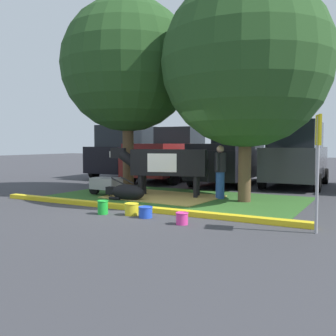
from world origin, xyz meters
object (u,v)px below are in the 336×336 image
Objects in this scene: person_handler at (220,170)px; wheelbarrow at (106,184)px; bucket_yellow at (132,209)px; cow_holstein at (166,163)px; shade_tree_left at (128,66)px; calf_lying at (127,192)px; shade_tree_right at (246,63)px; bucket_green at (103,207)px; bucket_blue at (146,212)px; suv_dark_grey at (296,154)px; parking_sign at (318,150)px; bucket_pink at (182,218)px; suv_black at (128,151)px; pickup_truck_maroon at (172,156)px; pickup_truck_black at (232,157)px.

person_handler reaches higher than wheelbarrow.
bucket_yellow is at bearing -41.87° from wheelbarrow.
cow_holstein is at bearing -167.12° from person_handler.
calf_lying is (1.07, -1.61, -4.05)m from shade_tree_left.
shade_tree_left is 1.03× the size of shade_tree_right.
bucket_blue is (1.12, 0.12, -0.04)m from bucket_green.
wheelbarrow is (-1.17, 0.49, 0.15)m from calf_lying.
suv_dark_grey is (4.78, 5.75, 0.88)m from wheelbarrow.
parking_sign is at bearing 4.28° from bucket_blue.
wheelbarrow is (-0.10, -1.13, -3.90)m from shade_tree_left.
bucket_pink is at bearing -13.14° from bucket_blue.
parking_sign is 6.71× the size of bucket_blue.
suv_black reaches higher than bucket_green.
bucket_pink is at bearing -36.78° from calf_lying.
pickup_truck_maroon and pickup_truck_black have the same top height.
bucket_green is at bearing -108.96° from suv_dark_grey.
calf_lying is at bearing -118.39° from cow_holstein.
bucket_yellow is at bearing -104.26° from person_handler.
parking_sign is (6.53, -3.28, -2.73)m from shade_tree_left.
pickup_truck_maroon is (-2.54, 8.13, 0.94)m from bucket_green.
shade_tree_right is 18.67× the size of bucket_yellow.
suv_black is 8.02m from suv_dark_grey.
pickup_truck_maroon is (-4.90, 4.70, -2.81)m from shade_tree_right.
person_handler is 3.59m from bucket_yellow.
bucket_yellow is 0.07× the size of suv_dark_grey.
shade_tree_left is 6.57m from suv_black.
suv_dark_grey reaches higher than parking_sign.
pickup_truck_maroon is (-4.08, 4.50, 0.25)m from person_handler.
cow_holstein is at bearing 111.60° from bucket_blue.
bucket_pink is (2.92, -2.18, -0.11)m from calf_lying.
shade_tree_right is 4.83× the size of calf_lying.
suv_dark_grey is (8.02, -0.16, 0.00)m from suv_black.
calf_lying is at bearing 143.22° from bucket_pink.
shade_tree_right is at bearing -95.80° from suv_dark_grey.
suv_dark_grey is at bearing 84.20° from shade_tree_right.
suv_black is at bearing 127.01° from bucket_blue.
suv_dark_grey is (3.61, 6.24, 1.03)m from calf_lying.
person_handler is at bearing 165.95° from shade_tree_right.
bucket_pink is (-0.19, -3.54, -3.79)m from shade_tree_right.
pickup_truck_maroon is (-1.78, 6.06, 0.88)m from calf_lying.
shade_tree_right reaches higher than wheelbarrow.
wheelbarrow is at bearing -61.27° from suv_black.
calf_lying reaches higher than bucket_pink.
suv_dark_grey is at bearing 103.16° from parking_sign.
cow_holstein is 5.87m from suv_dark_grey.
shade_tree_left is 5.51m from pickup_truck_maroon.
bucket_pink is (-2.54, -0.51, -1.42)m from parking_sign.
pickup_truck_maroon is at bearing 133.12° from parking_sign.
wheelbarrow is 0.29× the size of pickup_truck_maroon.
pickup_truck_black is 2.53m from suv_dark_grey.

